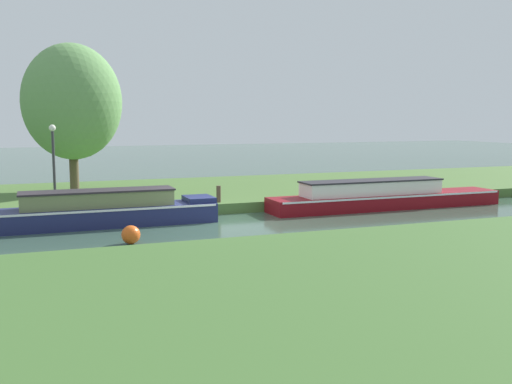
% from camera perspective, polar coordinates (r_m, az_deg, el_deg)
% --- Properties ---
extents(ground_plane, '(120.00, 120.00, 0.00)m').
position_cam_1_polar(ground_plane, '(19.86, -3.63, -3.21)').
color(ground_plane, '#3A5746').
extents(riverbank_far, '(72.00, 10.00, 0.40)m').
position_cam_1_polar(riverbank_far, '(26.52, -8.11, -0.21)').
color(riverbank_far, '#486B32').
rests_on(riverbank_far, ground_plane).
extents(riverbank_near, '(72.00, 10.00, 0.40)m').
position_cam_1_polar(riverbank_near, '(11.75, 9.66, -9.63)').
color(riverbank_near, '#3E642D').
rests_on(riverbank_near, ground_plane).
extents(navy_barge, '(7.90, 1.50, 1.22)m').
position_cam_1_polar(navy_barge, '(20.20, -14.95, -1.77)').
color(navy_barge, navy).
rests_on(navy_barge, ground_plane).
extents(maroon_narrowboat, '(10.01, 1.56, 1.17)m').
position_cam_1_polar(maroon_narrowboat, '(23.94, 12.25, -0.42)').
color(maroon_narrowboat, maroon).
rests_on(maroon_narrowboat, ground_plane).
extents(willow_tree_left, '(4.25, 3.91, 6.42)m').
position_cam_1_polar(willow_tree_left, '(26.87, -17.51, 8.37)').
color(willow_tree_left, brown).
rests_on(willow_tree_left, riverbank_far).
extents(lamp_post, '(0.24, 0.24, 2.97)m').
position_cam_1_polar(lamp_post, '(22.27, -19.17, 3.40)').
color(lamp_post, '#333338').
rests_on(lamp_post, riverbank_far).
extents(mooring_post_near, '(0.17, 0.17, 0.64)m').
position_cam_1_polar(mooring_post_near, '(22.31, -3.67, -0.20)').
color(mooring_post_near, '#4A3A2C').
rests_on(mooring_post_near, riverbank_far).
extents(channel_buoy, '(0.54, 0.54, 0.54)m').
position_cam_1_polar(channel_buoy, '(17.15, -12.12, -4.10)').
color(channel_buoy, '#E55919').
rests_on(channel_buoy, ground_plane).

